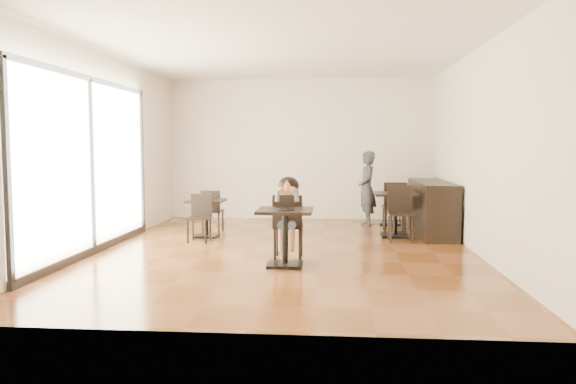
# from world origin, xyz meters

# --- Properties ---
(floor) EXTENTS (6.00, 8.00, 0.01)m
(floor) POSITION_xyz_m (0.00, 0.00, 0.00)
(floor) COLOR brown
(floor) RESTS_ON ground
(ceiling) EXTENTS (6.00, 8.00, 0.01)m
(ceiling) POSITION_xyz_m (0.00, 0.00, 3.20)
(ceiling) COLOR white
(ceiling) RESTS_ON floor
(wall_back) EXTENTS (6.00, 0.01, 3.20)m
(wall_back) POSITION_xyz_m (0.00, 4.00, 1.60)
(wall_back) COLOR white
(wall_back) RESTS_ON floor
(wall_front) EXTENTS (6.00, 0.01, 3.20)m
(wall_front) POSITION_xyz_m (0.00, -4.00, 1.60)
(wall_front) COLOR white
(wall_front) RESTS_ON floor
(wall_left) EXTENTS (0.01, 8.00, 3.20)m
(wall_left) POSITION_xyz_m (-3.00, 0.00, 1.60)
(wall_left) COLOR white
(wall_left) RESTS_ON floor
(wall_right) EXTENTS (0.01, 8.00, 3.20)m
(wall_right) POSITION_xyz_m (3.00, 0.00, 1.60)
(wall_right) COLOR white
(wall_right) RESTS_ON floor
(storefront_window) EXTENTS (0.04, 4.50, 2.60)m
(storefront_window) POSITION_xyz_m (-2.97, -0.50, 1.40)
(storefront_window) COLOR white
(storefront_window) RESTS_ON floor
(child_table) EXTENTS (0.76, 0.76, 0.80)m
(child_table) POSITION_xyz_m (0.11, -1.15, 0.40)
(child_table) COLOR black
(child_table) RESTS_ON floor
(child_chair) EXTENTS (0.43, 0.43, 0.97)m
(child_chair) POSITION_xyz_m (0.11, -0.60, 0.48)
(child_chair) COLOR black
(child_chair) RESTS_ON floor
(child) EXTENTS (0.43, 0.61, 1.21)m
(child) POSITION_xyz_m (0.11, -0.60, 0.61)
(child) COLOR slate
(child) RESTS_ON child_chair
(plate) EXTENTS (0.27, 0.27, 0.02)m
(plate) POSITION_xyz_m (0.11, -1.25, 0.81)
(plate) COLOR black
(plate) RESTS_ON child_table
(pizza_slice) EXTENTS (0.28, 0.22, 0.07)m
(pizza_slice) POSITION_xyz_m (0.11, -0.79, 1.05)
(pizza_slice) COLOR #E8B96F
(pizza_slice) RESTS_ON child
(adult_patron) EXTENTS (0.46, 0.63, 1.57)m
(adult_patron) POSITION_xyz_m (1.47, 2.91, 0.79)
(adult_patron) COLOR #39393E
(adult_patron) RESTS_ON floor
(cafe_table_mid) EXTENTS (0.77, 0.77, 0.82)m
(cafe_table_mid) POSITION_xyz_m (1.91, 1.57, 0.41)
(cafe_table_mid) COLOR black
(cafe_table_mid) RESTS_ON floor
(cafe_table_left) EXTENTS (0.68, 0.68, 0.69)m
(cafe_table_left) POSITION_xyz_m (-1.56, 1.24, 0.35)
(cafe_table_left) COLOR black
(cafe_table_left) RESTS_ON floor
(cafe_table_back) EXTENTS (0.74, 0.74, 0.69)m
(cafe_table_back) POSITION_xyz_m (1.98, 3.21, 0.34)
(cafe_table_back) COLOR black
(cafe_table_back) RESTS_ON floor
(chair_mid_a) EXTENTS (0.44, 0.44, 0.98)m
(chair_mid_a) POSITION_xyz_m (1.95, 2.12, 0.49)
(chair_mid_a) COLOR black
(chair_mid_a) RESTS_ON floor
(chair_mid_b) EXTENTS (0.44, 0.44, 0.98)m
(chair_mid_b) POSITION_xyz_m (1.95, 1.02, 0.49)
(chair_mid_b) COLOR black
(chair_mid_b) RESTS_ON floor
(chair_left_a) EXTENTS (0.39, 0.39, 0.83)m
(chair_left_a) POSITION_xyz_m (-1.56, 1.79, 0.41)
(chair_left_a) COLOR black
(chair_left_a) RESTS_ON floor
(chair_left_b) EXTENTS (0.39, 0.39, 0.83)m
(chair_left_b) POSITION_xyz_m (-1.56, 0.69, 0.41)
(chair_left_b) COLOR black
(chair_left_b) RESTS_ON floor
(chair_back_a) EXTENTS (0.43, 0.43, 0.82)m
(chair_back_a) POSITION_xyz_m (2.11, 3.50, 0.41)
(chair_back_a) COLOR black
(chair_back_a) RESTS_ON floor
(chair_back_b) EXTENTS (0.43, 0.43, 0.82)m
(chair_back_b) POSITION_xyz_m (2.11, 2.66, 0.41)
(chair_back_b) COLOR black
(chair_back_b) RESTS_ON floor
(service_counter) EXTENTS (0.60, 2.40, 1.00)m
(service_counter) POSITION_xyz_m (2.65, 2.00, 0.50)
(service_counter) COLOR black
(service_counter) RESTS_ON floor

